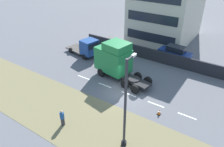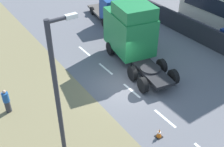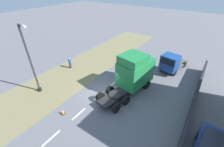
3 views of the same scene
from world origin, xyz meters
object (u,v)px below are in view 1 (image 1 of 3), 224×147
Objects in this scene: lorry_cab at (115,60)px; lamp_post at (125,111)px; parked_car at (175,54)px; traffic_cone_lead at (159,112)px; flatbed_truck at (87,48)px; pedestrian at (62,118)px.

lorry_cab is 0.98× the size of lamp_post.
lamp_post reaches higher than parked_car.
traffic_cone_lead is at bearing -106.13° from lorry_cab.
parked_car is (5.76, -10.98, -0.35)m from flatbed_truck.
pedestrian is 2.77× the size of traffic_cone_lead.
traffic_cone_lead is at bearing -161.71° from parked_car.
pedestrian is (-18.12, 3.75, -0.27)m from parked_car.
parked_car is 12.36m from traffic_cone_lead.
flatbed_truck is 12.40m from parked_car.
traffic_cone_lead is at bearing -47.28° from pedestrian.
lamp_post reaches higher than flatbed_truck.
lorry_cab is 9.98m from pedestrian.
pedestrian is at bearing -164.88° from lorry_cab.
lorry_cab is at bearing 37.03° from lamp_post.
flatbed_truck is (2.53, 6.39, -0.87)m from lorry_cab.
lorry_cab is 11.02m from lamp_post.
flatbed_truck is 15.24m from traffic_cone_lead.
pedestrian is at bearing 100.70° from lamp_post.
parked_car is 7.97× the size of traffic_cone_lead.
parked_car is at bearing -11.70° from pedestrian.
flatbed_truck is 0.74× the size of lamp_post.
lorry_cab is 8.57m from traffic_cone_lead.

